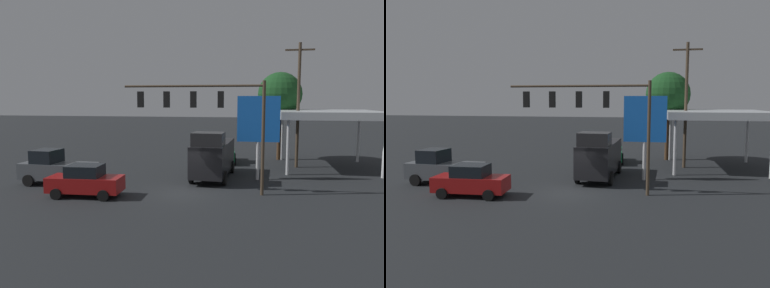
{
  "view_description": "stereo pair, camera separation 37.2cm",
  "coord_description": "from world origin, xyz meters",
  "views": [
    {
      "loc": [
        -4.36,
        22.51,
        5.82
      ],
      "look_at": [
        0.0,
        -2.0,
        2.84
      ],
      "focal_mm": 35.0,
      "sensor_mm": 36.0,
      "label": 1
    },
    {
      "loc": [
        -4.72,
        22.44,
        5.82
      ],
      "look_at": [
        0.0,
        -2.0,
        2.84
      ],
      "focal_mm": 35.0,
      "sensor_mm": 36.0,
      "label": 2
    }
  ],
  "objects": [
    {
      "name": "price_sign",
      "position": [
        -4.36,
        -4.68,
        4.25
      ],
      "size": [
        3.02,
        0.27,
        6.06
      ],
      "color": "silver",
      "rests_on": "ground"
    },
    {
      "name": "utility_pole",
      "position": [
        -7.65,
        -10.33,
        5.55
      ],
      "size": [
        2.4,
        0.26,
        10.52
      ],
      "color": "#473828",
      "rests_on": "ground"
    },
    {
      "name": "street_tree",
      "position": [
        -6.33,
        -14.3,
        6.29
      ],
      "size": [
        4.16,
        4.16,
        8.4
      ],
      "color": "#4C331E",
      "rests_on": "ground"
    },
    {
      "name": "delivery_truck",
      "position": [
        -1.11,
        -4.59,
        1.69
      ],
      "size": [
        2.83,
        6.91,
        3.58
      ],
      "rotation": [
        0.0,
        0.0,
        1.52
      ],
      "color": "black",
      "rests_on": "ground"
    },
    {
      "name": "traffic_signal_assembly",
      "position": [
        -1.14,
        -0.27,
        5.29
      ],
      "size": [
        8.75,
        0.43,
        6.93
      ],
      "color": "#473828",
      "rests_on": "ground"
    },
    {
      "name": "ground_plane",
      "position": [
        0.0,
        0.0,
        0.0
      ],
      "size": [
        200.0,
        200.0,
        0.0
      ],
      "primitive_type": "plane",
      "color": "black"
    },
    {
      "name": "pickup_parked",
      "position": [
        9.2,
        -0.74,
        1.11
      ],
      "size": [
        5.31,
        2.5,
        2.4
      ],
      "rotation": [
        0.0,
        0.0,
        -0.06
      ],
      "color": "#474C51",
      "rests_on": "ground"
    },
    {
      "name": "sedan_waiting",
      "position": [
        -1.34,
        -11.86,
        0.95
      ],
      "size": [
        2.31,
        4.52,
        1.93
      ],
      "rotation": [
        0.0,
        0.0,
        1.64
      ],
      "color": "#0C592D",
      "rests_on": "ground"
    },
    {
      "name": "gas_station_canopy",
      "position": [
        -10.1,
        -10.56,
        4.51
      ],
      "size": [
        8.12,
        8.62,
        4.87
      ],
      "color": "#B2B7BC",
      "rests_on": "ground"
    },
    {
      "name": "sedan_far",
      "position": [
        5.81,
        1.94,
        0.95
      ],
      "size": [
        4.49,
        2.24,
        1.93
      ],
      "rotation": [
        0.0,
        0.0,
        0.05
      ],
      "color": "maroon",
      "rests_on": "ground"
    }
  ]
}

